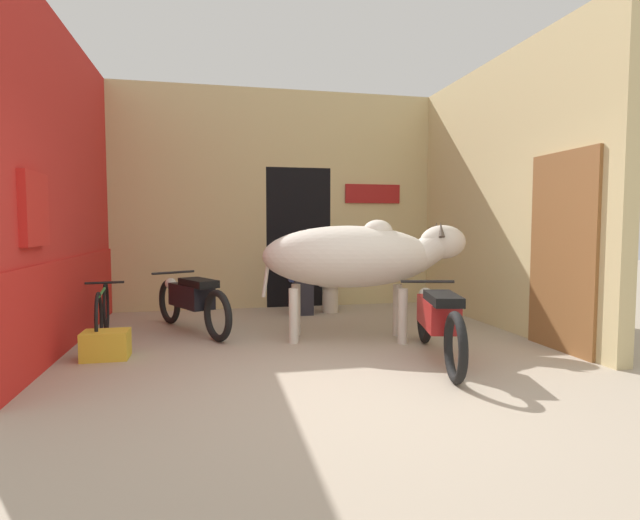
% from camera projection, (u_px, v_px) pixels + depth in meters
% --- Properties ---
extents(ground_plane, '(30.00, 30.00, 0.00)m').
position_uv_depth(ground_plane, '(345.00, 390.00, 4.04)').
color(ground_plane, tan).
extents(wall_left_shopfront, '(0.25, 4.21, 3.50)m').
position_uv_depth(wall_left_shopfront, '(59.00, 192.00, 5.40)').
color(wall_left_shopfront, red).
rests_on(wall_left_shopfront, ground_plane).
extents(wall_back_with_doorway, '(5.15, 0.93, 3.50)m').
position_uv_depth(wall_back_with_doorway, '(283.00, 213.00, 8.30)').
color(wall_back_with_doorway, '#D1BC84').
rests_on(wall_back_with_doorway, ground_plane).
extents(wall_right_with_door, '(0.22, 4.21, 3.50)m').
position_uv_depth(wall_right_with_door, '(503.00, 195.00, 6.48)').
color(wall_right_with_door, '#D1BC84').
rests_on(wall_right_with_door, ground_plane).
extents(cow, '(2.41, 1.18, 1.40)m').
position_uv_depth(cow, '(356.00, 256.00, 5.77)').
color(cow, beige).
rests_on(cow, ground_plane).
extents(motorcycle_near, '(0.70, 2.02, 0.73)m').
position_uv_depth(motorcycle_near, '(438.00, 318.00, 4.90)').
color(motorcycle_near, black).
rests_on(motorcycle_near, ground_plane).
extents(motorcycle_far, '(1.00, 1.78, 0.72)m').
position_uv_depth(motorcycle_far, '(191.00, 299.00, 6.21)').
color(motorcycle_far, black).
rests_on(motorcycle_far, ground_plane).
extents(bicycle, '(0.44, 1.64, 0.65)m').
position_uv_depth(bicycle, '(103.00, 313.00, 5.69)').
color(bicycle, black).
rests_on(bicycle, ground_plane).
extents(shopkeeper_seated, '(0.39, 0.34, 1.26)m').
position_uv_depth(shopkeeper_seated, '(302.00, 270.00, 7.47)').
color(shopkeeper_seated, '#282833').
rests_on(shopkeeper_seated, ground_plane).
extents(plastic_stool, '(0.35, 0.35, 0.44)m').
position_uv_depth(plastic_stool, '(330.00, 297.00, 7.63)').
color(plastic_stool, beige).
rests_on(plastic_stool, ground_plane).
extents(crate, '(0.44, 0.32, 0.28)m').
position_uv_depth(crate, '(106.00, 345.00, 4.97)').
color(crate, gold).
rests_on(crate, ground_plane).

